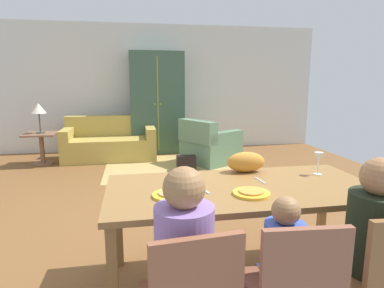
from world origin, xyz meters
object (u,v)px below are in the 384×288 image
(person_child, at_px, (280,280))
(side_table, at_px, (42,144))
(armchair, at_px, (209,146))
(person_woman, at_px, (367,257))
(armoire, at_px, (157,103))
(dining_table, at_px, (242,195))
(plate_near_man, at_px, (171,195))
(couch, at_px, (110,143))
(table_lamp, at_px, (39,109))
(plate_near_child, at_px, (251,193))
(wine_glass, at_px, (319,159))
(cat, at_px, (246,162))
(person_man, at_px, (183,276))
(handbag, at_px, (186,163))

(person_child, height_order, side_table, person_child)
(armchair, bearing_deg, person_woman, -90.91)
(armoire, bearing_deg, armchair, -51.98)
(person_child, relative_size, person_woman, 0.83)
(dining_table, xyz_separation_m, plate_near_man, (-0.53, -0.12, 0.08))
(couch, bearing_deg, armoire, 23.81)
(armoire, distance_m, table_lamp, 2.27)
(plate_near_child, relative_size, wine_glass, 1.34)
(plate_near_child, relative_size, person_woman, 0.23)
(plate_near_child, height_order, cat, cat)
(person_man, distance_m, armchair, 4.47)
(armchair, bearing_deg, dining_table, -99.38)
(person_child, xyz_separation_m, person_woman, (0.53, 0.01, 0.08))
(cat, bearing_deg, person_woman, -66.98)
(plate_near_child, relative_size, person_man, 0.23)
(side_table, height_order, handbag, side_table)
(couch, bearing_deg, wine_glass, -65.25)
(table_lamp, bearing_deg, armoire, 17.52)
(armchair, distance_m, table_lamp, 3.14)
(wine_glass, distance_m, person_child, 1.18)
(side_table, bearing_deg, armoire, 17.52)
(cat, bearing_deg, wine_glass, -16.40)
(plate_near_man, distance_m, plate_near_child, 0.54)
(dining_table, distance_m, person_man, 0.86)
(person_man, distance_m, person_woman, 1.08)
(person_woman, bearing_deg, person_man, -180.00)
(armoire, xyz_separation_m, handbag, (0.36, -1.58, -0.92))
(person_woman, height_order, side_table, person_woman)
(plate_near_man, distance_m, couch, 4.55)
(plate_near_man, xyz_separation_m, person_child, (0.54, -0.53, -0.34))
(person_woman, relative_size, armoire, 0.53)
(person_child, distance_m, person_woman, 0.54)
(plate_near_child, xyz_separation_m, wine_glass, (0.70, 0.36, 0.12))
(dining_table, height_order, side_table, dining_table)
(person_woman, relative_size, handbag, 3.47)
(person_woman, distance_m, armchair, 4.32)
(person_woman, xyz_separation_m, armoire, (-0.80, 5.43, 0.54))
(person_man, distance_m, table_lamp, 5.13)
(plate_near_child, xyz_separation_m, cat, (0.15, 0.54, 0.08))
(dining_table, height_order, armchair, armchair)
(plate_near_man, xyz_separation_m, armoire, (0.27, 4.90, 0.28))
(wine_glass, bearing_deg, cat, 161.51)
(plate_near_child, xyz_separation_m, couch, (-1.22, 4.53, -0.47))
(couch, relative_size, armchair, 1.49)
(dining_table, height_order, person_child, person_child)
(cat, height_order, handbag, cat)
(person_woman, bearing_deg, table_lamp, 121.98)
(wine_glass, xyz_separation_m, handbag, (-0.60, 3.02, -0.76))
(couch, bearing_deg, side_table, -167.87)
(person_child, bearing_deg, side_table, 117.08)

